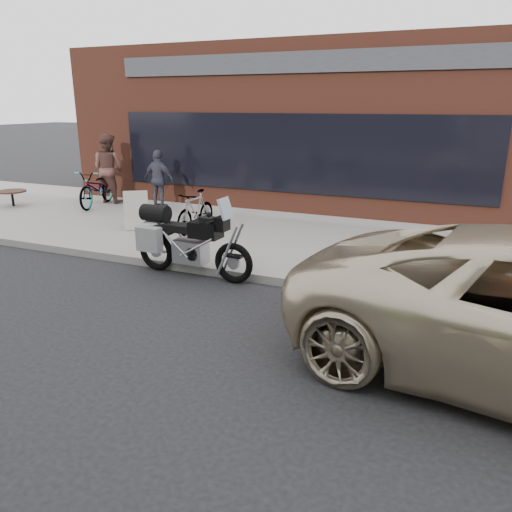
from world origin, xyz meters
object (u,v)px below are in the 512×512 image
at_px(motorcycle, 185,241).
at_px(cafe_table, 12,192).
at_px(sandwich_sign, 136,210).
at_px(bicycle_rear, 196,211).
at_px(cafe_patron_left, 109,168).
at_px(cafe_patron_right, 159,179).
at_px(bicycle_front, 97,188).

xyz_separation_m(motorcycle, cafe_table, (-7.35, 2.82, -0.08)).
bearing_deg(sandwich_sign, bicycle_rear, -22.03).
distance_m(sandwich_sign, cafe_patron_left, 3.59).
relative_size(cafe_patron_left, cafe_patron_right, 1.23).
relative_size(sandwich_sign, cafe_table, 1.13).
bearing_deg(bicycle_rear, cafe_table, 177.05).
distance_m(motorcycle, sandwich_sign, 3.28).
relative_size(bicycle_front, cafe_patron_left, 0.99).
height_order(bicycle_rear, sandwich_sign, bicycle_rear).
distance_m(sandwich_sign, cafe_patron_right, 2.32).
xyz_separation_m(bicycle_rear, cafe_table, (-6.21, 0.47, -0.06)).
bearing_deg(cafe_table, cafe_patron_right, 19.24).
xyz_separation_m(motorcycle, cafe_patron_left, (-5.20, 4.43, 0.50)).
distance_m(bicycle_front, sandwich_sign, 3.12).
relative_size(bicycle_front, bicycle_rear, 1.27).
height_order(motorcycle, bicycle_rear, motorcycle).
relative_size(motorcycle, sandwich_sign, 2.66).
xyz_separation_m(bicycle_front, cafe_patron_right, (1.80, 0.42, 0.29)).
bearing_deg(cafe_patron_right, sandwich_sign, 113.11).
relative_size(bicycle_rear, sandwich_sign, 1.76).
bearing_deg(cafe_patron_right, bicycle_front, 16.06).
xyz_separation_m(sandwich_sign, cafe_table, (-4.80, 0.75, -0.03)).
height_order(bicycle_front, cafe_table, bicycle_front).
xyz_separation_m(cafe_table, cafe_patron_left, (2.14, 1.60, 0.58)).
bearing_deg(bicycle_front, motorcycle, -50.50).
height_order(bicycle_front, cafe_patron_right, cafe_patron_right).
relative_size(bicycle_front, cafe_patron_right, 1.22).
bearing_deg(bicycle_rear, sandwich_sign, -167.19).
xyz_separation_m(motorcycle, bicycle_rear, (-1.14, 2.36, -0.02)).
distance_m(bicycle_rear, cafe_patron_right, 2.91).
bearing_deg(cafe_table, sandwich_sign, -8.94).
bearing_deg(bicycle_front, bicycle_rear, -33.85).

